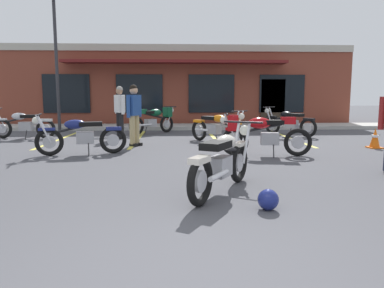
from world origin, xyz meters
name	(u,v)px	position (x,y,z in m)	size (l,w,h in m)	color
ground_plane	(178,172)	(0.00, 4.17, 0.00)	(80.00, 80.00, 0.00)	#47474C
sidewalk_kerb	(176,127)	(0.00, 13.00, 0.07)	(22.00, 1.80, 0.14)	#A8A59E
brick_storefront_building	(175,87)	(0.00, 17.27, 1.81)	(16.08, 7.04, 3.61)	brown
painted_stall_lines	(176,138)	(0.00, 9.40, 0.00)	(7.52, 4.80, 0.01)	#DBCC4C
motorcycle_foreground_classic	(223,161)	(0.63, 2.76, 0.46)	(1.29, 1.90, 0.98)	black
motorcycle_red_sportbike	(81,135)	(-2.26, 6.27, 0.46)	(2.08, 0.85, 0.98)	black
motorcycle_black_cruiser	(155,119)	(-0.78, 10.92, 0.53)	(1.65, 1.65, 0.98)	black
motorcycle_silver_naked	(289,122)	(3.90, 10.06, 0.46)	(1.50, 1.77, 0.98)	black
motorcycle_blue_standard	(216,127)	(1.16, 8.22, 0.46)	(1.52, 1.77, 0.98)	black
motorcycle_green_cafe_racer	(261,133)	(1.94, 5.90, 0.53)	(2.11, 0.70, 0.98)	black
motorcycle_orange_scrambler	(23,124)	(-4.91, 9.58, 0.46)	(2.11, 0.69, 0.98)	black
person_in_black_shirt	(120,109)	(-1.81, 9.45, 0.95)	(0.41, 0.56, 1.68)	black
person_by_back_row	(134,111)	(-1.16, 7.73, 0.95)	(0.41, 0.57, 1.68)	black
helmet_on_pavement	(268,200)	(1.08, 1.92, 0.13)	(0.26, 0.26, 0.26)	navy
traffic_cone	(375,138)	(5.25, 6.99, 0.26)	(0.34, 0.34, 0.53)	orange
parking_lot_lamp_post	(55,43)	(-4.48, 11.80, 3.31)	(0.24, 0.76, 5.13)	#2D2D33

